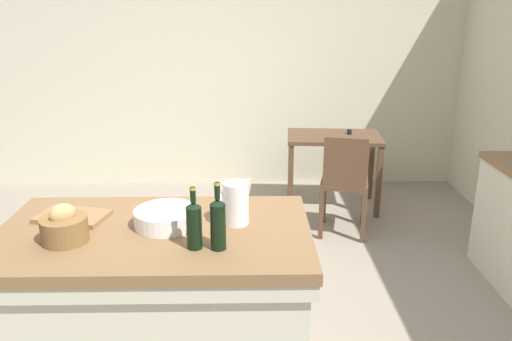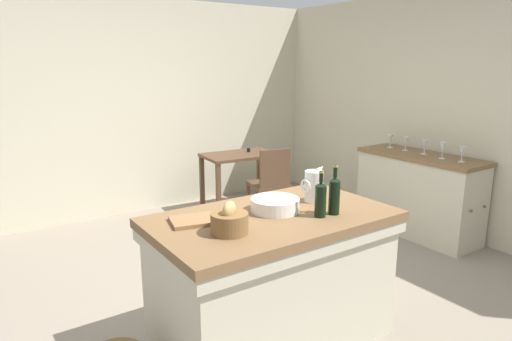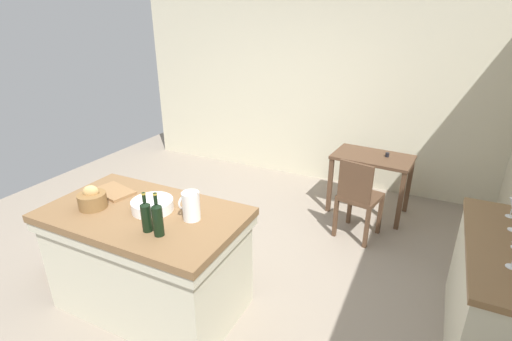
% 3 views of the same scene
% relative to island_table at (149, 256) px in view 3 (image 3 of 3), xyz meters
% --- Properties ---
extents(ground_plane, '(6.76, 6.76, 0.00)m').
position_rel_island_table_xyz_m(ground_plane, '(0.23, 0.65, -0.48)').
color(ground_plane, gray).
extents(wall_back, '(5.32, 0.12, 2.60)m').
position_rel_island_table_xyz_m(wall_back, '(0.23, 3.25, 0.82)').
color(wall_back, beige).
rests_on(wall_back, ground).
extents(island_table, '(1.56, 0.90, 0.89)m').
position_rel_island_table_xyz_m(island_table, '(0.00, 0.00, 0.00)').
color(island_table, brown).
rests_on(island_table, ground).
extents(side_cabinet, '(0.52, 1.37, 0.89)m').
position_rel_island_table_xyz_m(side_cabinet, '(2.49, 0.70, -0.04)').
color(side_cabinet, brown).
rests_on(side_cabinet, ground).
extents(writing_desk, '(0.94, 0.63, 0.79)m').
position_rel_island_table_xyz_m(writing_desk, '(1.31, 2.46, 0.14)').
color(writing_desk, '#513826').
rests_on(writing_desk, ground).
extents(wooden_chair, '(0.48, 0.48, 0.92)m').
position_rel_island_table_xyz_m(wooden_chair, '(1.30, 1.80, 0.02)').
color(wooden_chair, '#513826').
rests_on(wooden_chair, ground).
extents(pitcher, '(0.17, 0.13, 0.26)m').
position_rel_island_table_xyz_m(pitcher, '(0.41, 0.07, 0.52)').
color(pitcher, white).
rests_on(pitcher, island_table).
extents(wash_bowl, '(0.32, 0.32, 0.09)m').
position_rel_island_table_xyz_m(wash_bowl, '(0.06, 0.05, 0.45)').
color(wash_bowl, white).
rests_on(wash_bowl, island_table).
extents(bread_basket, '(0.22, 0.22, 0.19)m').
position_rel_island_table_xyz_m(bread_basket, '(-0.39, -0.12, 0.48)').
color(bread_basket, brown).
rests_on(bread_basket, island_table).
extents(cutting_board, '(0.39, 0.29, 0.02)m').
position_rel_island_table_xyz_m(cutting_board, '(-0.44, 0.15, 0.42)').
color(cutting_board, olive).
rests_on(cutting_board, island_table).
extents(wine_bottle_dark, '(0.07, 0.07, 0.32)m').
position_rel_island_table_xyz_m(wine_bottle_dark, '(0.33, -0.21, 0.54)').
color(wine_bottle_dark, black).
rests_on(wine_bottle_dark, island_table).
extents(wine_bottle_amber, '(0.07, 0.07, 0.30)m').
position_rel_island_table_xyz_m(wine_bottle_amber, '(0.22, -0.20, 0.53)').
color(wine_bottle_amber, black).
rests_on(wine_bottle_amber, island_table).
extents(wicker_hamper, '(0.32, 0.32, 0.29)m').
position_rel_island_table_xyz_m(wicker_hamper, '(-1.05, 0.02, -0.34)').
color(wicker_hamper, brown).
rests_on(wicker_hamper, ground).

